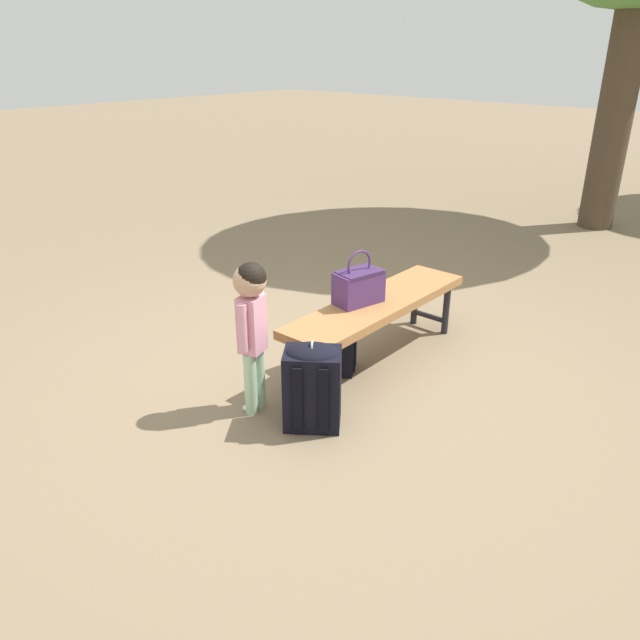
{
  "coord_description": "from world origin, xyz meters",
  "views": [
    {
      "loc": [
        2.69,
        2.4,
        2.04
      ],
      "look_at": [
        0.07,
        0.03,
        0.45
      ],
      "focal_mm": 34.56,
      "sensor_mm": 36.0,
      "label": 1
    }
  ],
  "objects_px": {
    "park_bench": "(378,308)",
    "handbag": "(359,285)",
    "backpack_large": "(312,383)",
    "backpack_small": "(342,347)",
    "child_standing": "(252,315)"
  },
  "relations": [
    {
      "from": "park_bench",
      "to": "child_standing",
      "type": "height_order",
      "value": "child_standing"
    },
    {
      "from": "child_standing",
      "to": "backpack_small",
      "type": "height_order",
      "value": "child_standing"
    },
    {
      "from": "park_bench",
      "to": "backpack_small",
      "type": "distance_m",
      "value": 0.36
    },
    {
      "from": "park_bench",
      "to": "backpack_large",
      "type": "distance_m",
      "value": 0.92
    },
    {
      "from": "handbag",
      "to": "backpack_small",
      "type": "height_order",
      "value": "handbag"
    },
    {
      "from": "park_bench",
      "to": "backpack_large",
      "type": "xyz_separation_m",
      "value": [
        0.88,
        0.21,
        -0.12
      ]
    },
    {
      "from": "handbag",
      "to": "park_bench",
      "type": "bearing_deg",
      "value": 146.91
    },
    {
      "from": "park_bench",
      "to": "handbag",
      "type": "height_order",
      "value": "handbag"
    },
    {
      "from": "child_standing",
      "to": "backpack_small",
      "type": "relative_size",
      "value": 2.62
    },
    {
      "from": "backpack_small",
      "to": "handbag",
      "type": "bearing_deg",
      "value": -178.54
    },
    {
      "from": "child_standing",
      "to": "backpack_large",
      "type": "bearing_deg",
      "value": 107.26
    },
    {
      "from": "park_bench",
      "to": "backpack_large",
      "type": "height_order",
      "value": "backpack_large"
    },
    {
      "from": "handbag",
      "to": "backpack_large",
      "type": "bearing_deg",
      "value": 20.73
    },
    {
      "from": "handbag",
      "to": "child_standing",
      "type": "distance_m",
      "value": 0.89
    },
    {
      "from": "backpack_large",
      "to": "child_standing",
      "type": "bearing_deg",
      "value": -72.74
    }
  ]
}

